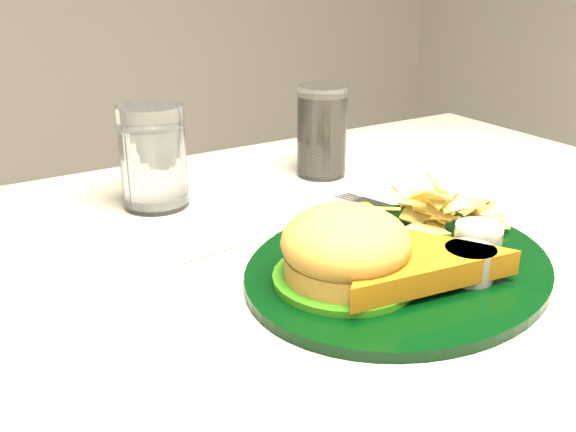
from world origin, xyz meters
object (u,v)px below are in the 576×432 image
water_glass (153,157)px  cola_glass (322,131)px  fork_napkin (412,228)px  dinner_plate (402,236)px

water_glass → cola_glass: same height
cola_glass → fork_napkin: bearing=-97.5°
water_glass → fork_napkin: bearing=-47.4°
dinner_plate → cola_glass: bearing=52.5°
cola_glass → fork_napkin: size_ratio=0.69×
dinner_plate → cola_glass: cola_glass is taller
dinner_plate → water_glass: (-0.13, 0.29, 0.02)m
dinner_plate → cola_glass: size_ratio=2.64×
water_glass → dinner_plate: bearing=-64.9°
cola_glass → fork_napkin: 0.23m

